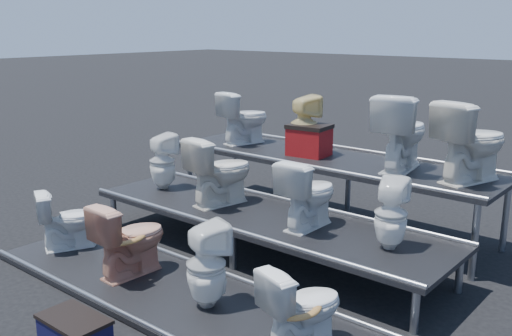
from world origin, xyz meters
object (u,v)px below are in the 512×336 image
Objects in this scene: toilet_9 at (304,124)px; step_stool at (75,332)px; toilet_6 at (308,193)px; toilet_8 at (244,118)px; toilet_0 at (68,219)px; toilet_4 at (162,161)px; toilet_5 at (220,171)px; toilet_10 at (402,132)px; toilet_1 at (130,238)px; toilet_3 at (302,306)px; toilet_7 at (391,214)px; toilet_2 at (206,265)px; red_crate at (309,142)px; toilet_11 at (472,141)px.

toilet_9 is 1.34× the size of step_stool.
toilet_6 is 2.39m from toilet_8.
toilet_0 is 1.37m from toilet_4.
toilet_5 is (0.98, 0.00, 0.04)m from toilet_4.
toilet_10 is at bearing -129.08° from toilet_5.
toilet_9 is (0.21, 2.60, 0.80)m from toilet_1.
toilet_6 reaches higher than toilet_1.
toilet_8 reaches higher than step_stool.
toilet_5 is at bearing -86.25° from toilet_1.
toilet_3 is 1.19× the size of step_stool.
toilet_7 is at bearing -132.62° from toilet_0.
toilet_7 is at bearing -145.02° from toilet_1.
toilet_2 is (1.04, 0.00, 0.01)m from toilet_1.
toilet_5 is 1.20m from toilet_6.
toilet_5 is at bearing -111.15° from red_crate.
toilet_5 is (1.05, 1.30, 0.46)m from toilet_0.
toilet_9 is 1.57× the size of red_crate.
toilet_1 is 2.73m from toilet_9.
toilet_4 is 2.87m from toilet_10.
toilet_4 is 1.83m from red_crate.
step_stool is (1.67, -1.03, -0.28)m from toilet_0.
toilet_6 is at bearing -77.19° from toilet_2.
toilet_11 is (1.26, 2.60, 0.84)m from toilet_2.
toilet_4 is 0.98m from toilet_5.
toilet_7 reaches higher than toilet_2.
toilet_9 is (-1.87, 1.30, 0.44)m from toilet_7.
toilet_6 is at bearing 67.84° from toilet_11.
toilet_6 reaches higher than toilet_7.
toilet_1 reaches higher than step_stool.
toilet_11 reaches higher than toilet_1.
toilet_2 is at bearing 137.90° from toilet_8.
toilet_10 is (2.31, 0.00, 0.07)m from toilet_8.
toilet_7 is 3.18m from toilet_8.
toilet_10 is at bearing -109.93° from toilet_0.
toilet_7 is 2.17m from red_crate.
toilet_9 is 2.09m from toilet_11.
toilet_4 is (-3.04, 1.30, 0.42)m from toilet_3.
toilet_7 reaches higher than toilet_0.
toilet_10 reaches higher than toilet_5.
toilet_6 is at bearing 75.85° from step_stool.
toilet_9 is at bearing -91.64° from toilet_1.
toilet_11 is at bearing -130.27° from toilet_6.
toilet_5 is at bearing 0.38° from toilet_6.
toilet_10 is 0.78m from toilet_11.
toilet_7 is (0.04, 1.30, 0.40)m from toilet_3.
toilet_10 is 1.82× the size of red_crate.
toilet_10 is at bearing -167.13° from toilet_8.
step_stool is at bearing 67.63° from toilet_10.
toilet_10 is at bearing -3.05° from red_crate.
toilet_8 is 1.13m from red_crate.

